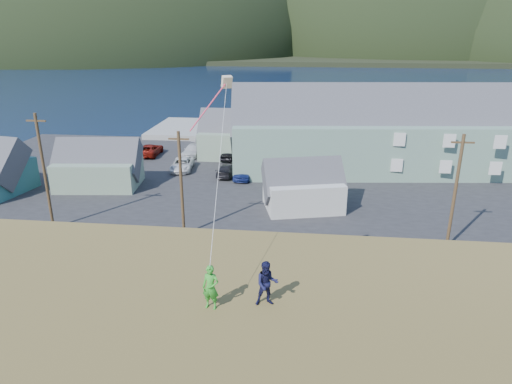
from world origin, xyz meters
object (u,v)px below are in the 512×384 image
Objects in this scene: shed_white at (303,186)px; kite_flyer_green at (211,287)px; shed_palegreen_near at (98,166)px; lodge at (383,132)px; kite_flyer_navy at (267,284)px; wharf at (235,130)px; shed_palegreen_far at (243,136)px.

kite_flyer_green reaches higher than shed_white.
kite_flyer_green is at bearing -110.38° from shed_white.
shed_palegreen_near is 5.97× the size of kite_flyer_green.
lodge is at bearing 41.97° from shed_white.
shed_palegreen_near is (-30.11, -9.43, -2.29)m from lodge.
kite_flyer_navy reaches higher than kite_flyer_green.
shed_white is (11.29, -31.68, 1.78)m from wharf.
kite_flyer_navy is (1.80, 0.40, 0.02)m from kite_flyer_green.
wharf is at bearing 131.39° from lodge.
shed_palegreen_far is at bearing 105.58° from kite_flyer_green.
lodge reaches higher than wharf.
lodge is 23.02× the size of kite_flyer_green.
kite_flyer_navy reaches higher than shed_palegreen_far.
lodge reaches higher than shed_palegreen_near.
kite_flyer_green is (18.52, -30.75, 5.59)m from shed_palegreen_near.
lodge is 3.16× the size of shed_palegreen_far.
lodge is at bearing -42.62° from wharf.
lodge is 16.05m from shed_white.
shed_palegreen_near is 36.33m from kite_flyer_green.
kite_flyer_navy reaches higher than shed_palegreen_near.
shed_white is at bearing 92.92° from kite_flyer_green.
lodge reaches higher than kite_flyer_navy.
lodge is 4.30× the size of shed_white.
kite_flyer_navy is at bearing -106.61° from shed_white.
shed_white is at bearing 75.98° from kite_flyer_navy.
kite_flyer_green reaches higher than shed_palegreen_far.
wharf is 29.71m from shed_palegreen_near.
shed_white is at bearing -16.08° from shed_palegreen_near.
kite_flyer_navy reaches higher than shed_white.
kite_flyer_green is (-2.81, -26.97, 5.73)m from shed_white.
lodge reaches higher than shed_white.
shed_palegreen_near is 1.11× the size of shed_white.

